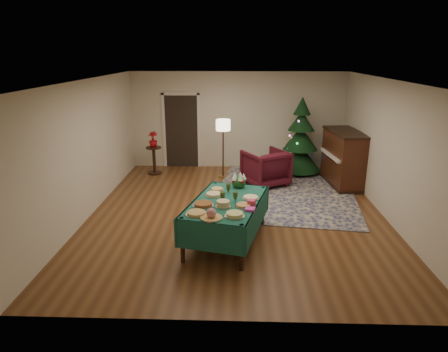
{
  "coord_description": "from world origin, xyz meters",
  "views": [
    {
      "loc": [
        0.0,
        -7.71,
        3.22
      ],
      "look_at": [
        -0.25,
        -0.52,
        0.96
      ],
      "focal_mm": 32.0,
      "sensor_mm": 36.0,
      "label": 1
    }
  ],
  "objects_px": {
    "gift_box": "(252,203)",
    "floor_lamp": "(223,129)",
    "buffet_table": "(226,209)",
    "piano": "(344,159)",
    "armchair": "(266,166)",
    "side_table": "(154,161)",
    "potted_plant": "(153,143)",
    "christmas_tree": "(300,140)"
  },
  "relations": [
    {
      "from": "gift_box",
      "to": "piano",
      "type": "relative_size",
      "value": 0.07
    },
    {
      "from": "buffet_table",
      "to": "floor_lamp",
      "type": "height_order",
      "value": "floor_lamp"
    },
    {
      "from": "potted_plant",
      "to": "gift_box",
      "type": "bearing_deg",
      "value": -59.27
    },
    {
      "from": "armchair",
      "to": "floor_lamp",
      "type": "distance_m",
      "value": 1.5
    },
    {
      "from": "gift_box",
      "to": "floor_lamp",
      "type": "xyz_separation_m",
      "value": [
        -0.62,
        4.01,
        0.49
      ]
    },
    {
      "from": "gift_box",
      "to": "armchair",
      "type": "xyz_separation_m",
      "value": [
        0.46,
        3.36,
        -0.32
      ]
    },
    {
      "from": "side_table",
      "to": "buffet_table",
      "type": "bearing_deg",
      "value": -62.57
    },
    {
      "from": "floor_lamp",
      "to": "christmas_tree",
      "type": "relative_size",
      "value": 0.74
    },
    {
      "from": "buffet_table",
      "to": "christmas_tree",
      "type": "bearing_deg",
      "value": 66.01
    },
    {
      "from": "armchair",
      "to": "potted_plant",
      "type": "height_order",
      "value": "potted_plant"
    },
    {
      "from": "buffet_table",
      "to": "potted_plant",
      "type": "xyz_separation_m",
      "value": [
        -2.09,
        4.03,
        0.26
      ]
    },
    {
      "from": "floor_lamp",
      "to": "potted_plant",
      "type": "distance_m",
      "value": 1.96
    },
    {
      "from": "side_table",
      "to": "piano",
      "type": "xyz_separation_m",
      "value": [
        4.92,
        -0.76,
        0.3
      ]
    },
    {
      "from": "buffet_table",
      "to": "armchair",
      "type": "height_order",
      "value": "armchair"
    },
    {
      "from": "floor_lamp",
      "to": "christmas_tree",
      "type": "height_order",
      "value": "christmas_tree"
    },
    {
      "from": "buffet_table",
      "to": "christmas_tree",
      "type": "height_order",
      "value": "christmas_tree"
    },
    {
      "from": "armchair",
      "to": "floor_lamp",
      "type": "bearing_deg",
      "value": -60.53
    },
    {
      "from": "gift_box",
      "to": "floor_lamp",
      "type": "bearing_deg",
      "value": 98.81
    },
    {
      "from": "side_table",
      "to": "potted_plant",
      "type": "distance_m",
      "value": 0.5
    },
    {
      "from": "floor_lamp",
      "to": "piano",
      "type": "xyz_separation_m",
      "value": [
        3.02,
        -0.53,
        -0.64
      ]
    },
    {
      "from": "armchair",
      "to": "piano",
      "type": "height_order",
      "value": "piano"
    },
    {
      "from": "floor_lamp",
      "to": "buffet_table",
      "type": "bearing_deg",
      "value": -87.01
    },
    {
      "from": "side_table",
      "to": "piano",
      "type": "distance_m",
      "value": 4.98
    },
    {
      "from": "buffet_table",
      "to": "piano",
      "type": "relative_size",
      "value": 1.32
    },
    {
      "from": "floor_lamp",
      "to": "christmas_tree",
      "type": "xyz_separation_m",
      "value": [
        2.07,
        0.4,
        -0.37
      ]
    },
    {
      "from": "floor_lamp",
      "to": "potted_plant",
      "type": "bearing_deg",
      "value": 173.29
    },
    {
      "from": "side_table",
      "to": "christmas_tree",
      "type": "height_order",
      "value": "christmas_tree"
    },
    {
      "from": "floor_lamp",
      "to": "side_table",
      "type": "bearing_deg",
      "value": 173.29
    },
    {
      "from": "side_table",
      "to": "piano",
      "type": "relative_size",
      "value": 0.46
    },
    {
      "from": "buffet_table",
      "to": "gift_box",
      "type": "height_order",
      "value": "gift_box"
    },
    {
      "from": "buffet_table",
      "to": "potted_plant",
      "type": "relative_size",
      "value": 5.18
    },
    {
      "from": "potted_plant",
      "to": "christmas_tree",
      "type": "bearing_deg",
      "value": 2.61
    },
    {
      "from": "armchair",
      "to": "side_table",
      "type": "xyz_separation_m",
      "value": [
        -2.97,
        0.87,
        -0.13
      ]
    },
    {
      "from": "buffet_table",
      "to": "floor_lamp",
      "type": "xyz_separation_m",
      "value": [
        -0.2,
        3.81,
        0.7
      ]
    },
    {
      "from": "buffet_table",
      "to": "gift_box",
      "type": "bearing_deg",
      "value": -25.13
    },
    {
      "from": "armchair",
      "to": "side_table",
      "type": "height_order",
      "value": "armchair"
    },
    {
      "from": "side_table",
      "to": "armchair",
      "type": "bearing_deg",
      "value": -16.22
    },
    {
      "from": "floor_lamp",
      "to": "christmas_tree",
      "type": "distance_m",
      "value": 2.14
    },
    {
      "from": "gift_box",
      "to": "floor_lamp",
      "type": "height_order",
      "value": "floor_lamp"
    },
    {
      "from": "buffet_table",
      "to": "piano",
      "type": "height_order",
      "value": "piano"
    },
    {
      "from": "potted_plant",
      "to": "piano",
      "type": "distance_m",
      "value": 4.98
    },
    {
      "from": "floor_lamp",
      "to": "potted_plant",
      "type": "height_order",
      "value": "floor_lamp"
    }
  ]
}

